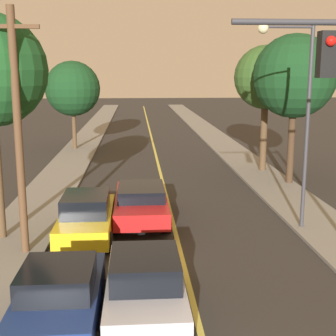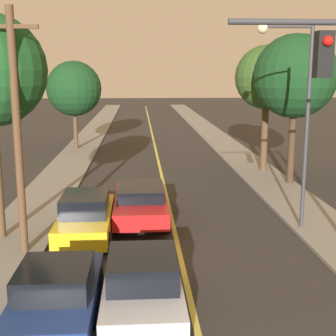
{
  "view_description": "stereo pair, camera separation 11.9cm",
  "coord_description": "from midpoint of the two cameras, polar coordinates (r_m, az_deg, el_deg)",
  "views": [
    {
      "loc": [
        -1.37,
        -6.13,
        5.68
      ],
      "look_at": [
        0.0,
        13.71,
        1.6
      ],
      "focal_mm": 50.0,
      "sensor_mm": 36.0,
      "label": 1
    },
    {
      "loc": [
        -1.25,
        -6.13,
        5.68
      ],
      "look_at": [
        0.0,
        13.71,
        1.6
      ],
      "focal_mm": 50.0,
      "sensor_mm": 36.0,
      "label": 2
    }
  ],
  "objects": [
    {
      "name": "utility_pole_left",
      "position": [
        14.8,
        -17.71,
        4.56
      ],
      "size": [
        1.6,
        0.24,
        7.45
      ],
      "color": "#513823",
      "rests_on": "ground"
    },
    {
      "name": "road_surface",
      "position": [
        42.53,
        -1.82,
        3.92
      ],
      "size": [
        8.62,
        80.0,
        0.01
      ],
      "color": "#2D2B28",
      "rests_on": "ground"
    },
    {
      "name": "tree_right_near",
      "position": [
        24.23,
        15.4,
        10.7
      ],
      "size": [
        4.11,
        4.11,
        7.43
      ],
      "color": "#3D2B1C",
      "rests_on": "ground"
    },
    {
      "name": "sidewalk_left",
      "position": [
        42.71,
        -9.31,
        3.88
      ],
      "size": [
        2.5,
        80.0,
        0.12
      ],
      "color": "gray",
      "rests_on": "ground"
    },
    {
      "name": "tree_left_far",
      "position": [
        35.14,
        -11.3,
        9.46
      ],
      "size": [
        3.98,
        3.98,
        6.39
      ],
      "color": "#4C3823",
      "rests_on": "ground"
    },
    {
      "name": "car_near_lane_front",
      "position": [
        11.19,
        -2.79,
        -14.17
      ],
      "size": [
        1.89,
        4.19,
        1.63
      ],
      "color": "#A5A8B2",
      "rests_on": "ground"
    },
    {
      "name": "streetlamp_right",
      "position": [
        16.99,
        15.49,
        8.04
      ],
      "size": [
        1.97,
        0.36,
        7.21
      ],
      "color": "#333338",
      "rests_on": "ground"
    },
    {
      "name": "car_outer_lane_second",
      "position": [
        16.41,
        -9.76,
        -5.79
      ],
      "size": [
        1.86,
        4.51,
        1.63
      ],
      "color": "gold",
      "rests_on": "ground"
    },
    {
      "name": "car_near_lane_second",
      "position": [
        18.22,
        -3.15,
        -4.08
      ],
      "size": [
        2.09,
        5.06,
        1.42
      ],
      "color": "red",
      "rests_on": "ground"
    },
    {
      "name": "sidewalk_right",
      "position": [
        43.05,
        5.61,
        4.04
      ],
      "size": [
        2.5,
        80.0,
        0.12
      ],
      "color": "gray",
      "rests_on": "ground"
    },
    {
      "name": "car_outer_lane_front",
      "position": [
        10.96,
        -13.08,
        -15.17
      ],
      "size": [
        1.89,
        3.89,
        1.6
      ],
      "color": "navy",
      "rests_on": "ground"
    },
    {
      "name": "tree_right_far",
      "position": [
        27.14,
        12.08,
        10.68
      ],
      "size": [
        3.56,
        3.56,
        7.07
      ],
      "color": "#4C3823",
      "rests_on": "ground"
    }
  ]
}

